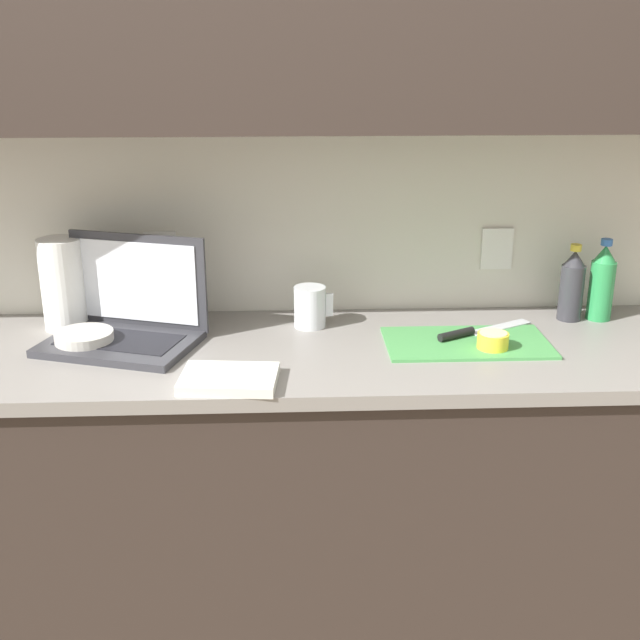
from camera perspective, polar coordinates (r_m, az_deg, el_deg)
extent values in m
plane|color=#847056|center=(2.53, -4.67, -21.06)|extent=(12.00, 12.00, 0.00)
cube|color=silver|center=(2.28, -5.30, 10.85)|extent=(5.20, 0.06, 2.60)
cube|color=white|center=(2.32, -11.25, 4.74)|extent=(0.09, 0.01, 0.12)
cube|color=white|center=(2.37, 12.46, 4.98)|extent=(0.09, 0.01, 0.12)
cube|color=#332823|center=(2.27, -4.96, -12.87)|extent=(2.33, 0.57, 0.85)
cube|color=gray|center=(2.07, -5.32, -2.48)|extent=(2.40, 0.60, 0.03)
cube|color=#333338|center=(2.12, -14.04, -1.65)|extent=(0.44, 0.36, 0.02)
cube|color=black|center=(2.12, -14.07, -1.38)|extent=(0.34, 0.24, 0.00)
cube|color=#333338|center=(2.19, -12.78, 2.72)|extent=(0.37, 0.13, 0.26)
cube|color=white|center=(2.18, -12.85, 2.67)|extent=(0.32, 0.11, 0.22)
cube|color=#4C9E51|center=(2.12, 10.40, -1.60)|extent=(0.42, 0.24, 0.01)
cube|color=silver|center=(2.23, 12.67, -0.50)|extent=(0.19, 0.13, 0.00)
cylinder|color=black|center=(2.13, 9.67, -1.00)|extent=(0.11, 0.07, 0.02)
cylinder|color=yellow|center=(2.08, 12.19, -1.44)|extent=(0.08, 0.08, 0.04)
cylinder|color=#F4EAA3|center=(2.07, 12.24, -0.90)|extent=(0.07, 0.07, 0.00)
cylinder|color=#333338|center=(2.35, 17.43, 1.87)|extent=(0.07, 0.07, 0.16)
cone|color=#333338|center=(2.33, 17.67, 4.20)|extent=(0.06, 0.06, 0.04)
cylinder|color=gold|center=(2.32, 17.75, 4.93)|extent=(0.03, 0.03, 0.02)
cylinder|color=#2D934C|center=(2.38, 19.35, 1.99)|extent=(0.07, 0.07, 0.17)
cone|color=#2D934C|center=(2.35, 19.64, 4.47)|extent=(0.06, 0.06, 0.05)
cylinder|color=#3366B2|center=(2.35, 19.72, 5.23)|extent=(0.03, 0.03, 0.02)
cylinder|color=silver|center=(2.20, -0.73, 0.95)|extent=(0.09, 0.09, 0.11)
cube|color=silver|center=(2.20, 0.67, 1.11)|extent=(0.02, 0.01, 0.06)
cylinder|color=beige|center=(2.14, -16.40, -1.39)|extent=(0.15, 0.15, 0.05)
cylinder|color=white|center=(2.28, -17.83, 2.46)|extent=(0.12, 0.12, 0.25)
cube|color=silver|center=(1.86, -6.49, -4.18)|extent=(0.23, 0.18, 0.02)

